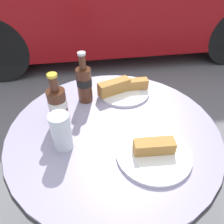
{
  "coord_description": "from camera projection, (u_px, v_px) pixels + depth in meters",
  "views": [
    {
      "loc": [
        -0.1,
        -0.59,
        1.26
      ],
      "look_at": [
        0.0,
        0.04,
        0.73
      ],
      "focal_mm": 35.0,
      "sensor_mm": 36.0,
      "label": 1
    }
  ],
  "objects": [
    {
      "name": "drinking_glass",
      "position": [
        62.0,
        133.0,
        0.72
      ],
      "size": [
        0.07,
        0.07,
        0.14
      ],
      "color": "#C68923",
      "rests_on": "bistro_table"
    },
    {
      "name": "lunch_plate_far",
      "position": [
        123.0,
        89.0,
        1.0
      ],
      "size": [
        0.24,
        0.24,
        0.07
      ],
      "color": "white",
      "rests_on": "bistro_table"
    },
    {
      "name": "cola_bottle_right",
      "position": [
        84.0,
        83.0,
        0.91
      ],
      "size": [
        0.06,
        0.06,
        0.22
      ],
      "color": "#4C2819",
      "rests_on": "bistro_table"
    },
    {
      "name": "cola_bottle_left",
      "position": [
        58.0,
        104.0,
        0.81
      ],
      "size": [
        0.07,
        0.07,
        0.21
      ],
      "color": "#4C2819",
      "rests_on": "bistro_table"
    },
    {
      "name": "ground_plane",
      "position": [
        113.0,
        213.0,
        1.27
      ],
      "size": [
        30.0,
        30.0,
        0.0
      ],
      "primitive_type": "plane",
      "color": "slate"
    },
    {
      "name": "lunch_plate_near",
      "position": [
        154.0,
        152.0,
        0.73
      ],
      "size": [
        0.25,
        0.25,
        0.06
      ],
      "color": "white",
      "rests_on": "bistro_table"
    },
    {
      "name": "bistro_table",
      "position": [
        113.0,
        151.0,
        0.91
      ],
      "size": [
        0.81,
        0.81,
        0.68
      ],
      "color": "#333333",
      "rests_on": "ground_plane"
    }
  ]
}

